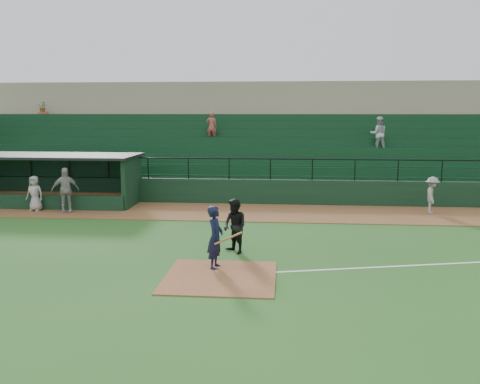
{
  "coord_description": "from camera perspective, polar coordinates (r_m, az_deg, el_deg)",
  "views": [
    {
      "loc": [
        1.73,
        -14.18,
        4.46
      ],
      "look_at": [
        0.0,
        5.0,
        1.4
      ],
      "focal_mm": 38.19,
      "sensor_mm": 36.0,
      "label": 1
    }
  ],
  "objects": [
    {
      "name": "ground",
      "position": [
        14.97,
        -1.73,
        -8.31
      ],
      "size": [
        90.0,
        90.0,
        0.0
      ],
      "primitive_type": "plane",
      "color": "#22511A",
      "rests_on": "ground"
    },
    {
      "name": "warning_track",
      "position": [
        22.69,
        0.68,
        -2.27
      ],
      "size": [
        40.0,
        4.0,
        0.03
      ],
      "primitive_type": "cube",
      "color": "brown",
      "rests_on": "ground"
    },
    {
      "name": "home_plate_dirt",
      "position": [
        14.02,
        -2.23,
        -9.47
      ],
      "size": [
        3.0,
        3.0,
        0.03
      ],
      "primitive_type": "cube",
      "color": "brown",
      "rests_on": "ground"
    },
    {
      "name": "stadium_structure",
      "position": [
        30.77,
        1.92,
        5.0
      ],
      "size": [
        38.0,
        13.08,
        6.4
      ],
      "color": "black",
      "rests_on": "ground"
    },
    {
      "name": "dugout",
      "position": [
        26.56,
        -20.51,
        1.69
      ],
      "size": [
        8.9,
        3.2,
        2.42
      ],
      "color": "black",
      "rests_on": "ground"
    },
    {
      "name": "batter_at_plate",
      "position": [
        14.55,
        -2.77,
        -5.1
      ],
      "size": [
        1.05,
        0.73,
        1.82
      ],
      "color": "black",
      "rests_on": "ground"
    },
    {
      "name": "umpire",
      "position": [
        16.14,
        -0.58,
        -3.85
      ],
      "size": [
        1.05,
        1.06,
        1.73
      ],
      "primitive_type": "imported",
      "rotation": [
        0.0,
        0.0,
        -0.81
      ],
      "color": "black",
      "rests_on": "ground"
    },
    {
      "name": "runner",
      "position": [
        23.71,
        20.67,
        -0.34
      ],
      "size": [
        0.83,
        1.16,
        1.62
      ],
      "primitive_type": "imported",
      "rotation": [
        0.0,
        0.0,
        1.33
      ],
      "color": "gray",
      "rests_on": "warning_track"
    },
    {
      "name": "dugout_player_a",
      "position": [
        23.75,
        -18.95,
        0.21
      ],
      "size": [
        1.25,
        0.95,
        1.98
      ],
      "primitive_type": "imported",
      "rotation": [
        0.0,
        0.0,
        0.46
      ],
      "color": "#9E9A94",
      "rests_on": "warning_track"
    },
    {
      "name": "dugout_player_b",
      "position": [
        24.6,
        -21.96,
        -0.14
      ],
      "size": [
        0.81,
        0.57,
        1.58
      ],
      "primitive_type": "imported",
      "rotation": [
        0.0,
        0.0,
        -0.09
      ],
      "color": "#A49F99",
      "rests_on": "warning_track"
    }
  ]
}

